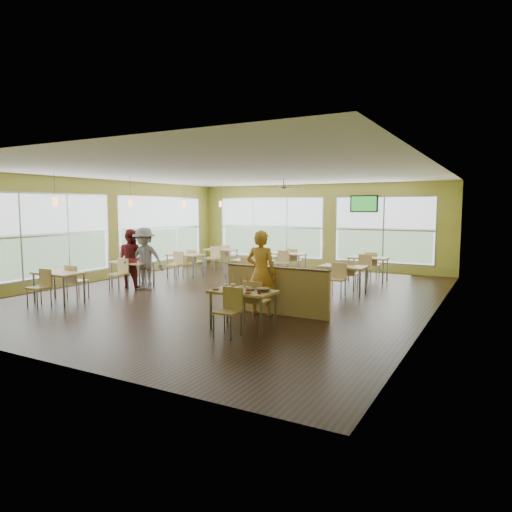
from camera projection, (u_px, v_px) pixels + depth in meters
The scene contains 20 objects.
room at pixel (235, 234), 12.06m from camera, with size 12.00×12.04×3.20m.
window_bays at pixel (216, 232), 16.02m from camera, with size 9.24×10.24×2.38m.
main_table at pixel (243, 297), 8.59m from camera, with size 1.22×1.52×0.87m.
half_wall_divider at pixel (277, 290), 9.87m from camera, with size 2.40×0.14×1.04m.
dining_tables at pixel (235, 262), 14.16m from camera, with size 6.92×8.72×0.87m.
pendant_lights at pixel (158, 203), 14.09m from camera, with size 0.11×7.31×0.86m.
ceiling_fan at pixel (284, 188), 14.54m from camera, with size 1.25×1.25×0.29m.
tv_backwall at pixel (364, 204), 16.25m from camera, with size 1.00×0.07×0.60m.
man_plaid at pixel (261, 273), 9.74m from camera, with size 0.67×0.44×1.83m, color #CD5816.
patron_maroon at pixel (131, 258), 13.15m from camera, with size 0.83×0.64×1.70m, color maroon.
patron_grey at pixel (145, 259), 12.85m from camera, with size 1.13×0.65×1.75m, color slate.
cup_blue at pixel (226, 287), 8.63m from camera, with size 0.09×0.09×0.31m.
cup_yellow at pixel (233, 287), 8.58m from camera, with size 0.10×0.10×0.36m.
cup_red_near at pixel (241, 288), 8.47m from camera, with size 0.08×0.08×0.30m.
cup_red_far at pixel (248, 290), 8.29m from camera, with size 0.09×0.09×0.33m.
food_basket at pixel (263, 290), 8.48m from camera, with size 0.27×0.27×0.06m.
ketchup_cup at pixel (259, 293), 8.27m from camera, with size 0.05×0.05×0.02m, color #B00013.
wrapper_left at pixel (216, 289), 8.65m from camera, with size 0.16×0.14×0.04m, color #A3844E.
wrapper_mid at pixel (250, 289), 8.63m from camera, with size 0.20×0.18×0.05m, color #A3844E.
wrapper_right at pixel (248, 293), 8.27m from camera, with size 0.13×0.12×0.03m, color #A3844E.
Camera 1 is at (6.28, -10.30, 2.29)m, focal length 32.00 mm.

